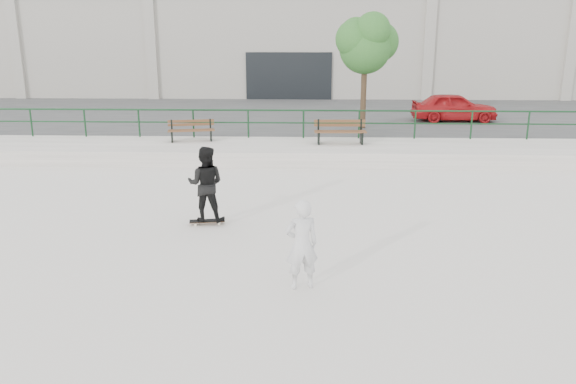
{
  "coord_description": "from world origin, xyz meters",
  "views": [
    {
      "loc": [
        1.19,
        -9.36,
        4.03
      ],
      "look_at": [
        0.77,
        2.0,
        0.89
      ],
      "focal_mm": 35.0,
      "sensor_mm": 36.0,
      "label": 1
    }
  ],
  "objects_px": {
    "bench_left": "(191,131)",
    "skateboard": "(207,221)",
    "bench_right": "(340,132)",
    "red_car": "(454,107)",
    "tree": "(366,42)",
    "standing_skater": "(206,184)",
    "seated_skater": "(302,245)"
  },
  "relations": [
    {
      "from": "tree",
      "to": "seated_skater",
      "type": "xyz_separation_m",
      "value": [
        -2.29,
        -14.02,
        -3.09
      ]
    },
    {
      "from": "red_car",
      "to": "tree",
      "type": "bearing_deg",
      "value": 115.99
    },
    {
      "from": "bench_left",
      "to": "seated_skater",
      "type": "distance_m",
      "value": 11.54
    },
    {
      "from": "bench_right",
      "to": "red_car",
      "type": "distance_m",
      "value": 7.61
    },
    {
      "from": "skateboard",
      "to": "red_car",
      "type": "bearing_deg",
      "value": 46.38
    },
    {
      "from": "bench_left",
      "to": "red_car",
      "type": "xyz_separation_m",
      "value": [
        10.41,
        5.24,
        0.25
      ]
    },
    {
      "from": "skateboard",
      "to": "seated_skater",
      "type": "height_order",
      "value": "seated_skater"
    },
    {
      "from": "red_car",
      "to": "standing_skater",
      "type": "relative_size",
      "value": 2.16
    },
    {
      "from": "bench_right",
      "to": "red_car",
      "type": "xyz_separation_m",
      "value": [
        5.21,
        5.54,
        0.21
      ]
    },
    {
      "from": "bench_right",
      "to": "skateboard",
      "type": "distance_m",
      "value": 8.07
    },
    {
      "from": "standing_skater",
      "to": "skateboard",
      "type": "bearing_deg",
      "value": 65.87
    },
    {
      "from": "tree",
      "to": "skateboard",
      "type": "xyz_separation_m",
      "value": [
        -4.44,
        -10.81,
        -3.78
      ]
    },
    {
      "from": "bench_left",
      "to": "seated_skater",
      "type": "relative_size",
      "value": 1.1
    },
    {
      "from": "standing_skater",
      "to": "tree",
      "type": "bearing_deg",
      "value": -109.89
    },
    {
      "from": "red_car",
      "to": "seated_skater",
      "type": "relative_size",
      "value": 2.36
    },
    {
      "from": "bench_left",
      "to": "standing_skater",
      "type": "bearing_deg",
      "value": -88.14
    },
    {
      "from": "red_car",
      "to": "standing_skater",
      "type": "distance_m",
      "value": 15.43
    },
    {
      "from": "skateboard",
      "to": "standing_skater",
      "type": "height_order",
      "value": "standing_skater"
    },
    {
      "from": "bench_right",
      "to": "seated_skater",
      "type": "relative_size",
      "value": 1.17
    },
    {
      "from": "red_car",
      "to": "standing_skater",
      "type": "bearing_deg",
      "value": 145.89
    },
    {
      "from": "bench_left",
      "to": "skateboard",
      "type": "xyz_separation_m",
      "value": [
        1.88,
        -7.62,
        -0.8
      ]
    },
    {
      "from": "standing_skater",
      "to": "bench_left",
      "type": "bearing_deg",
      "value": -73.7
    },
    {
      "from": "red_car",
      "to": "skateboard",
      "type": "height_order",
      "value": "red_car"
    },
    {
      "from": "bench_left",
      "to": "bench_right",
      "type": "relative_size",
      "value": 0.94
    },
    {
      "from": "tree",
      "to": "red_car",
      "type": "bearing_deg",
      "value": 26.53
    },
    {
      "from": "skateboard",
      "to": "seated_skater",
      "type": "xyz_separation_m",
      "value": [
        2.15,
        -3.2,
        0.69
      ]
    },
    {
      "from": "bench_left",
      "to": "seated_skater",
      "type": "xyz_separation_m",
      "value": [
        4.03,
        -10.82,
        -0.11
      ]
    },
    {
      "from": "bench_right",
      "to": "skateboard",
      "type": "relative_size",
      "value": 2.23
    },
    {
      "from": "red_car",
      "to": "bench_right",
      "type": "bearing_deg",
      "value": 136.21
    },
    {
      "from": "red_car",
      "to": "standing_skater",
      "type": "xyz_separation_m",
      "value": [
        -8.53,
        -12.85,
        -0.18
      ]
    },
    {
      "from": "bench_left",
      "to": "skateboard",
      "type": "height_order",
      "value": "bench_left"
    },
    {
      "from": "bench_left",
      "to": "red_car",
      "type": "bearing_deg",
      "value": 14.71
    }
  ]
}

